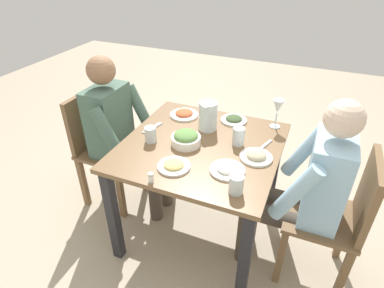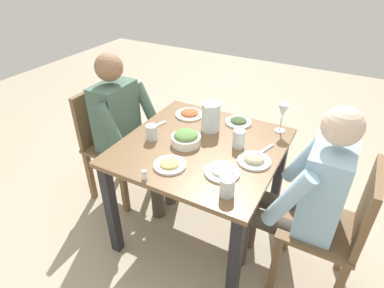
{
  "view_description": "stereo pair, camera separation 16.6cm",
  "coord_description": "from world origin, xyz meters",
  "px_view_note": "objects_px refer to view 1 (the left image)",
  "views": [
    {
      "loc": [
        -1.54,
        -0.58,
        1.8
      ],
      "look_at": [
        -0.02,
        0.05,
        0.74
      ],
      "focal_mm": 29.88,
      "sensor_mm": 36.0,
      "label": 1
    },
    {
      "loc": [
        -1.47,
        -0.73,
        1.8
      ],
      "look_at": [
        -0.02,
        0.05,
        0.74
      ],
      "focal_mm": 29.88,
      "sensor_mm": 36.0,
      "label": 2
    }
  ],
  "objects_px": {
    "chair_far": "(100,143)",
    "plate_beans": "(256,156)",
    "salt_shaker": "(151,178)",
    "water_glass_far_right": "(239,136)",
    "plate_fries": "(174,165)",
    "dining_table": "(201,160)",
    "water_glass_far_left": "(236,184)",
    "chair_near": "(339,215)",
    "diner_near": "(306,185)",
    "wine_glass": "(278,108)",
    "plate_rice_curry": "(184,114)",
    "salad_bowl": "(186,138)",
    "plate_dolmas": "(234,119)",
    "water_glass_near_right": "(151,134)",
    "water_pitcher": "(208,116)",
    "diner_far": "(121,131)",
    "plate_yoghurt": "(227,169)"
  },
  "relations": [
    {
      "from": "salad_bowl",
      "to": "water_glass_far_left",
      "type": "bearing_deg",
      "value": -127.42
    },
    {
      "from": "diner_far",
      "to": "plate_rice_curry",
      "type": "height_order",
      "value": "diner_far"
    },
    {
      "from": "chair_near",
      "to": "plate_beans",
      "type": "distance_m",
      "value": 0.56
    },
    {
      "from": "diner_far",
      "to": "salad_bowl",
      "type": "relative_size",
      "value": 6.56
    },
    {
      "from": "diner_near",
      "to": "wine_glass",
      "type": "xyz_separation_m",
      "value": [
        0.43,
        0.26,
        0.23
      ]
    },
    {
      "from": "diner_near",
      "to": "salad_bowl",
      "type": "xyz_separation_m",
      "value": [
        0.0,
        0.72,
        0.13
      ]
    },
    {
      "from": "diner_far",
      "to": "water_glass_far_left",
      "type": "relative_size",
      "value": 11.92
    },
    {
      "from": "water_glass_near_right",
      "to": "plate_beans",
      "type": "bearing_deg",
      "value": -83.83
    },
    {
      "from": "chair_far",
      "to": "plate_fries",
      "type": "bearing_deg",
      "value": -113.98
    },
    {
      "from": "diner_far",
      "to": "wine_glass",
      "type": "distance_m",
      "value": 1.09
    },
    {
      "from": "diner_near",
      "to": "salt_shaker",
      "type": "distance_m",
      "value": 0.85
    },
    {
      "from": "water_pitcher",
      "to": "water_glass_far_left",
      "type": "relative_size",
      "value": 1.92
    },
    {
      "from": "plate_yoghurt",
      "to": "salt_shaker",
      "type": "distance_m",
      "value": 0.41
    },
    {
      "from": "dining_table",
      "to": "water_glass_far_left",
      "type": "xyz_separation_m",
      "value": [
        -0.34,
        -0.32,
        0.17
      ]
    },
    {
      "from": "salad_bowl",
      "to": "plate_yoghurt",
      "type": "relative_size",
      "value": 0.93
    },
    {
      "from": "plate_dolmas",
      "to": "plate_beans",
      "type": "height_order",
      "value": "plate_beans"
    },
    {
      "from": "diner_near",
      "to": "water_glass_far_right",
      "type": "distance_m",
      "value": 0.47
    },
    {
      "from": "water_pitcher",
      "to": "salad_bowl",
      "type": "distance_m",
      "value": 0.24
    },
    {
      "from": "plate_beans",
      "to": "water_glass_far_left",
      "type": "height_order",
      "value": "water_glass_far_left"
    },
    {
      "from": "plate_dolmas",
      "to": "water_glass_far_left",
      "type": "height_order",
      "value": "water_glass_far_left"
    },
    {
      "from": "dining_table",
      "to": "water_pitcher",
      "type": "bearing_deg",
      "value": 8.88
    },
    {
      "from": "water_glass_far_right",
      "to": "plate_fries",
      "type": "bearing_deg",
      "value": 144.52
    },
    {
      "from": "chair_near",
      "to": "diner_near",
      "type": "height_order",
      "value": "diner_near"
    },
    {
      "from": "salad_bowl",
      "to": "plate_dolmas",
      "type": "xyz_separation_m",
      "value": [
        0.4,
        -0.19,
        -0.03
      ]
    },
    {
      "from": "diner_far",
      "to": "water_glass_far_left",
      "type": "height_order",
      "value": "diner_far"
    },
    {
      "from": "chair_far",
      "to": "water_glass_far_right",
      "type": "xyz_separation_m",
      "value": [
        0.01,
        -1.05,
        0.3
      ]
    },
    {
      "from": "plate_yoghurt",
      "to": "dining_table",
      "type": "bearing_deg",
      "value": 48.94
    },
    {
      "from": "plate_fries",
      "to": "salt_shaker",
      "type": "relative_size",
      "value": 3.37
    },
    {
      "from": "plate_fries",
      "to": "plate_dolmas",
      "type": "xyz_separation_m",
      "value": [
        0.64,
        -0.15,
        -0.0
      ]
    },
    {
      "from": "plate_fries",
      "to": "salad_bowl",
      "type": "bearing_deg",
      "value": 7.78
    },
    {
      "from": "diner_far",
      "to": "plate_fries",
      "type": "xyz_separation_m",
      "value": [
        -0.35,
        -0.58,
        0.11
      ]
    },
    {
      "from": "water_pitcher",
      "to": "water_glass_near_right",
      "type": "xyz_separation_m",
      "value": [
        -0.28,
        0.27,
        -0.05
      ]
    },
    {
      "from": "chair_far",
      "to": "wine_glass",
      "type": "xyz_separation_m",
      "value": [
        0.32,
        -1.22,
        0.38
      ]
    },
    {
      "from": "chair_near",
      "to": "plate_dolmas",
      "type": "height_order",
      "value": "chair_near"
    },
    {
      "from": "diner_far",
      "to": "water_glass_near_right",
      "type": "relative_size",
      "value": 12.15
    },
    {
      "from": "diner_near",
      "to": "salt_shaker",
      "type": "height_order",
      "value": "diner_near"
    },
    {
      "from": "diner_far",
      "to": "water_pitcher",
      "type": "xyz_separation_m",
      "value": [
        0.12,
        -0.61,
        0.19
      ]
    },
    {
      "from": "chair_near",
      "to": "plate_yoghurt",
      "type": "relative_size",
      "value": 4.59
    },
    {
      "from": "wine_glass",
      "to": "salad_bowl",
      "type": "bearing_deg",
      "value": 132.9
    },
    {
      "from": "chair_far",
      "to": "plate_beans",
      "type": "bearing_deg",
      "value": -94.44
    },
    {
      "from": "plate_rice_curry",
      "to": "water_glass_far_right",
      "type": "distance_m",
      "value": 0.51
    },
    {
      "from": "plate_dolmas",
      "to": "water_glass_far_right",
      "type": "xyz_separation_m",
      "value": [
        -0.28,
        -0.11,
        0.04
      ]
    },
    {
      "from": "plate_fries",
      "to": "plate_yoghurt",
      "type": "distance_m",
      "value": 0.29
    },
    {
      "from": "plate_dolmas",
      "to": "water_glass_near_right",
      "type": "relative_size",
      "value": 1.84
    },
    {
      "from": "chair_far",
      "to": "salt_shaker",
      "type": "distance_m",
      "value": 0.93
    },
    {
      "from": "plate_fries",
      "to": "wine_glass",
      "type": "distance_m",
      "value": 0.81
    },
    {
      "from": "diner_far",
      "to": "plate_beans",
      "type": "bearing_deg",
      "value": -95.36
    },
    {
      "from": "diner_far",
      "to": "plate_rice_curry",
      "type": "bearing_deg",
      "value": -59.41
    },
    {
      "from": "water_pitcher",
      "to": "plate_beans",
      "type": "bearing_deg",
      "value": -119.52
    },
    {
      "from": "plate_beans",
      "to": "salt_shaker",
      "type": "height_order",
      "value": "salt_shaker"
    }
  ]
}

